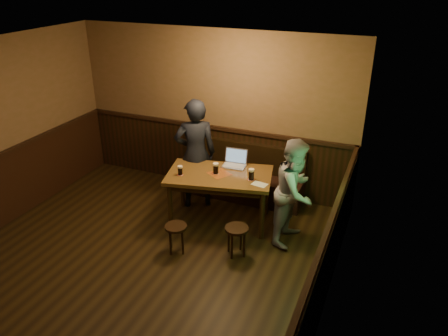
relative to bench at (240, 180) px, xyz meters
name	(u,v)px	position (x,y,z in m)	size (l,w,h in m)	color
room	(122,193)	(-0.60, -2.53, 0.89)	(5.04, 6.04, 2.84)	black
bench	(240,180)	(0.00, 0.00, 0.00)	(2.20, 0.50, 0.95)	black
pub_table	(219,180)	(0.00, -0.90, 0.42)	(1.73, 1.22, 0.84)	#543A18
stool_left	(176,231)	(-0.25, -1.87, 0.03)	(0.39, 0.39, 0.42)	black
stool_right	(237,233)	(0.56, -1.61, 0.04)	(0.38, 0.38, 0.44)	black
pint_left	(180,170)	(-0.53, -1.16, 0.60)	(0.10, 0.10, 0.15)	#A01F13
pint_mid	(216,168)	(-0.05, -0.92, 0.61)	(0.11, 0.11, 0.17)	#A01F13
pint_right	(251,174)	(0.51, -0.91, 0.61)	(0.11, 0.11, 0.17)	#A01F13
laptop	(235,161)	(0.10, -0.53, 0.59)	(0.38, 0.31, 0.25)	silver
menu	(259,184)	(0.67, -1.01, 0.53)	(0.22, 0.15, 0.00)	silver
person_suit	(196,154)	(-0.57, -0.55, 0.61)	(0.67, 0.44, 1.85)	black
person_grey	(295,192)	(1.18, -0.93, 0.48)	(0.77, 0.60, 1.58)	#95959A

